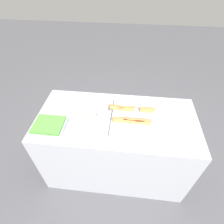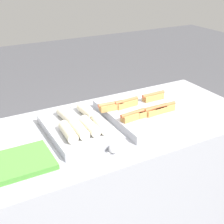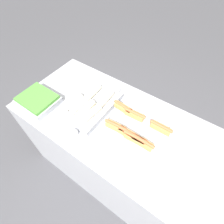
{
  "view_description": "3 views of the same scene",
  "coord_description": "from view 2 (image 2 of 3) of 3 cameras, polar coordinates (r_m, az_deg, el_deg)",
  "views": [
    {
      "loc": [
        0.09,
        -1.21,
        2.18
      ],
      "look_at": [
        -0.05,
        0.0,
        1.01
      ],
      "focal_mm": 28.0,
      "sensor_mm": 36.0,
      "label": 1
    },
    {
      "loc": [
        -0.79,
        -1.37,
        1.77
      ],
      "look_at": [
        -0.05,
        0.0,
        1.01
      ],
      "focal_mm": 50.0,
      "sensor_mm": 36.0,
      "label": 2
    },
    {
      "loc": [
        0.39,
        -0.62,
        1.98
      ],
      "look_at": [
        -0.05,
        0.0,
        1.01
      ],
      "focal_mm": 28.0,
      "sensor_mm": 36.0,
      "label": 3
    }
  ],
  "objects": [
    {
      "name": "serving_spoon_near",
      "position": [
        1.51,
        -0.19,
        -6.96
      ],
      "size": [
        0.22,
        0.05,
        0.05
      ],
      "color": "silver",
      "rests_on": "counter"
    },
    {
      "name": "serving_spoon_far",
      "position": [
        1.92,
        -7.42,
        0.48
      ],
      "size": [
        0.23,
        0.05,
        0.05
      ],
      "color": "silver",
      "rests_on": "counter"
    },
    {
      "name": "tray_side_front",
      "position": [
        1.42,
        -16.2,
        -9.63
      ],
      "size": [
        0.29,
        0.25,
        0.07
      ],
      "color": "#A8AAB2",
      "rests_on": "counter"
    },
    {
      "name": "tray_hotdogs",
      "position": [
        1.84,
        5.22,
        -0.08
      ],
      "size": [
        0.46,
        0.51,
        0.1
      ],
      "color": "#A8AAB2",
      "rests_on": "counter"
    },
    {
      "name": "tray_wraps",
      "position": [
        1.67,
        -6.0,
        -2.83
      ],
      "size": [
        0.32,
        0.45,
        0.1
      ],
      "color": "#A8AAB2",
      "rests_on": "counter"
    },
    {
      "name": "counter",
      "position": [
        2.05,
        1.2,
        -13.55
      ],
      "size": [
        1.61,
        0.77,
        0.93
      ],
      "color": "#A8AAB2",
      "rests_on": "ground_plane"
    }
  ]
}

